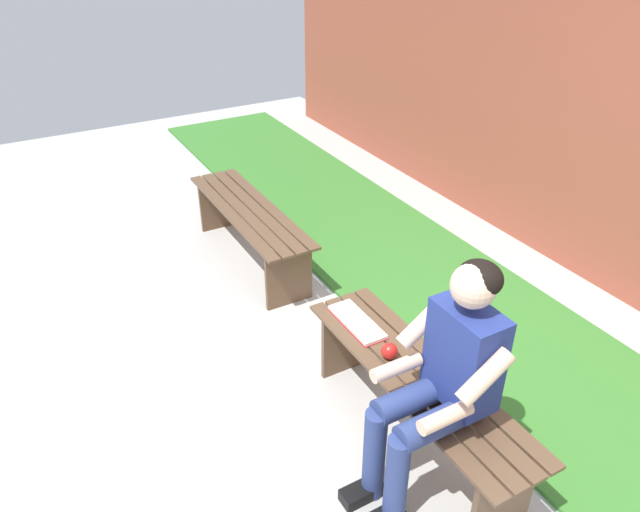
% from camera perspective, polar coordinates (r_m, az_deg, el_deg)
% --- Properties ---
extents(ground_plane, '(10.00, 7.00, 0.04)m').
position_cam_1_polar(ground_plane, '(3.93, -13.51, -11.68)').
color(ground_plane, '#B2B2AD').
extents(grass_strip, '(9.00, 1.35, 0.03)m').
position_cam_1_polar(grass_strip, '(4.66, 10.74, -3.10)').
color(grass_strip, '#387A2D').
rests_on(grass_strip, ground).
extents(bench_near, '(1.57, 0.41, 0.48)m').
position_cam_1_polar(bench_near, '(3.28, 8.99, -12.44)').
color(bench_near, brown).
rests_on(bench_near, ground).
extents(bench_far, '(1.60, 0.41, 0.48)m').
position_cam_1_polar(bench_far, '(4.81, -6.64, 3.17)').
color(bench_far, brown).
rests_on(bench_far, ground).
extents(person_seated, '(0.50, 0.69, 1.28)m').
position_cam_1_polar(person_seated, '(2.84, 11.33, -11.25)').
color(person_seated, navy).
rests_on(person_seated, ground).
extents(apple, '(0.09, 0.09, 0.09)m').
position_cam_1_polar(apple, '(3.24, 6.56, -8.89)').
color(apple, red).
rests_on(apple, bench_near).
extents(book_open, '(0.41, 0.16, 0.02)m').
position_cam_1_polar(book_open, '(3.48, 3.51, -6.25)').
color(book_open, white).
rests_on(book_open, bench_near).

